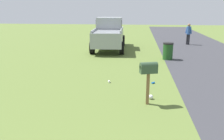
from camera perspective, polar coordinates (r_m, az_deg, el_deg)
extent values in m
cube|color=brown|center=(6.94, 8.60, -4.48)|extent=(0.09, 0.09, 0.94)
cube|color=#334C33|center=(6.77, 8.78, 0.15)|extent=(0.35, 0.53, 0.22)
cylinder|color=#334C33|center=(6.75, 8.82, 1.05)|extent=(0.35, 0.53, 0.20)
cube|color=red|center=(6.86, 8.77, 0.91)|extent=(0.02, 0.04, 0.18)
cube|color=#93999E|center=(16.02, -0.71, 8.13)|extent=(5.28, 2.06, 0.90)
cube|color=#93999E|center=(16.56, -0.55, 11.23)|extent=(1.85, 1.74, 0.76)
cube|color=black|center=(16.56, -0.55, 11.23)|extent=(1.80, 1.78, 0.53)
cube|color=#93999E|center=(14.92, -4.27, 9.56)|extent=(2.70, 0.22, 0.12)
cube|color=#93999E|center=(14.79, 2.19, 9.55)|extent=(2.70, 0.22, 0.12)
cylinder|color=black|center=(17.86, -3.19, 7.18)|extent=(0.77, 0.30, 0.76)
cylinder|color=black|center=(17.74, 2.64, 7.13)|extent=(0.77, 0.30, 0.76)
cylinder|color=black|center=(14.50, -4.79, 5.37)|extent=(0.77, 0.30, 0.76)
cylinder|color=black|center=(14.35, 2.37, 5.31)|extent=(0.77, 0.30, 0.76)
cylinder|color=#1E4C1E|center=(13.22, 13.28, 4.28)|extent=(0.53, 0.53, 0.84)
cylinder|color=black|center=(13.15, 13.40, 6.25)|extent=(0.56, 0.56, 0.08)
cylinder|color=black|center=(19.05, 17.62, 7.03)|extent=(0.14, 0.14, 0.78)
cylinder|color=black|center=(18.97, 17.96, 6.97)|extent=(0.14, 0.14, 0.78)
cylinder|color=#335999|center=(18.94, 17.95, 9.04)|extent=(0.30, 0.30, 0.59)
sphere|color=#8C6647|center=(18.91, 18.05, 10.24)|extent=(0.21, 0.21, 0.21)
cylinder|color=#335999|center=(19.06, 17.47, 9.20)|extent=(0.09, 0.17, 0.53)
cylinder|color=#335999|center=(18.82, 18.45, 9.06)|extent=(0.09, 0.17, 0.53)
sphere|color=silver|center=(7.46, 9.31, -6.39)|extent=(0.14, 0.14, 0.14)
cylinder|color=white|center=(8.94, -0.70, -2.79)|extent=(0.12, 0.10, 0.08)
cylinder|color=blue|center=(8.95, 9.86, -3.05)|extent=(0.12, 0.14, 0.07)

